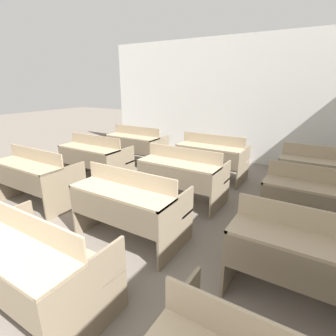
{
  "coord_description": "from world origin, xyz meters",
  "views": [
    {
      "loc": [
        2.15,
        0.22,
        1.89
      ],
      "look_at": [
        0.36,
        3.13,
        0.77
      ],
      "focal_mm": 28.0,
      "sensor_mm": 36.0,
      "label": 1
    }
  ],
  "objects": [
    {
      "name": "bench_second_center",
      "position": [
        0.24,
        2.43,
        0.48
      ],
      "size": [
        1.3,
        0.77,
        0.91
      ],
      "color": "#82735C",
      "rests_on": "ground_plane"
    },
    {
      "name": "wall_back",
      "position": [
        0.0,
        6.58,
        1.46
      ],
      "size": [
        6.87,
        0.06,
        2.92
      ],
      "color": "silver",
      "rests_on": "ground_plane"
    },
    {
      "name": "bench_third_right",
      "position": [
        2.2,
        3.75,
        0.48
      ],
      "size": [
        1.3,
        0.77,
        0.91
      ],
      "color": "#7B6C55",
      "rests_on": "ground_plane"
    },
    {
      "name": "bench_second_right",
      "position": [
        2.2,
        2.45,
        0.48
      ],
      "size": [
        1.3,
        0.77,
        0.91
      ],
      "color": "#80715A",
      "rests_on": "ground_plane"
    },
    {
      "name": "bench_third_left",
      "position": [
        -1.69,
        3.72,
        0.48
      ],
      "size": [
        1.3,
        0.77,
        0.91
      ],
      "color": "#7D6E57",
      "rests_on": "ground_plane"
    },
    {
      "name": "bench_back_center",
      "position": [
        0.24,
        5.01,
        0.48
      ],
      "size": [
        1.3,
        0.77,
        0.91
      ],
      "color": "#807059",
      "rests_on": "ground_plane"
    },
    {
      "name": "bench_back_right",
      "position": [
        2.19,
        5.01,
        0.48
      ],
      "size": [
        1.3,
        0.77,
        0.91
      ],
      "color": "#83735C",
      "rests_on": "ground_plane"
    },
    {
      "name": "bench_front_center",
      "position": [
        0.24,
        1.18,
        0.48
      ],
      "size": [
        1.3,
        0.77,
        0.91
      ],
      "color": "#807059",
      "rests_on": "ground_plane"
    },
    {
      "name": "bench_third_center",
      "position": [
        0.27,
        3.73,
        0.48
      ],
      "size": [
        1.3,
        0.77,
        0.91
      ],
      "color": "#81725B",
      "rests_on": "ground_plane"
    },
    {
      "name": "bench_back_left",
      "position": [
        -1.68,
        5.01,
        0.48
      ],
      "size": [
        1.3,
        0.77,
        0.91
      ],
      "color": "#7F6F58",
      "rests_on": "ground_plane"
    },
    {
      "name": "bench_second_left",
      "position": [
        -1.68,
        2.46,
        0.48
      ],
      "size": [
        1.3,
        0.77,
        0.91
      ],
      "color": "#7C6D56",
      "rests_on": "ground_plane"
    }
  ]
}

